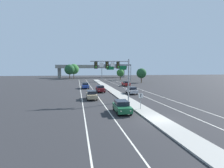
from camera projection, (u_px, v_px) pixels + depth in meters
The scene contains 20 objects.
ground_plane at pixel (158, 120), 21.15m from camera, with size 260.00×260.00×0.00m, color #28282B.
median_island at pixel (121, 96), 38.79m from camera, with size 2.40×110.00×0.15m, color #9E9B93.
lane_stripe_oncoming_center at pixel (95, 93), 44.81m from camera, with size 0.14×100.00×0.01m, color silver.
lane_stripe_receding_center at pixel (133, 92), 46.50m from camera, with size 0.14×100.00×0.01m, color silver.
edge_stripe_left at pixel (81, 93), 44.22m from camera, with size 0.14×100.00×0.01m, color silver.
edge_stripe_right at pixel (146, 91), 47.09m from camera, with size 0.14×100.00×0.01m, color silver.
overhead_signal_mast at pixel (115, 70), 32.18m from camera, with size 6.72×0.44×7.20m.
median_sign_post at pixel (141, 99), 26.31m from camera, with size 0.60×0.10×2.20m.
car_oncoming_green at pixel (122, 106), 24.63m from camera, with size 1.90×4.50×1.58m.
car_oncoming_tan at pixel (92, 95), 35.26m from camera, with size 1.89×4.50×1.58m.
car_oncoming_darkred at pixel (100, 89), 45.73m from camera, with size 1.90×4.50×1.58m.
car_oncoming_blue at pixel (85, 86), 54.05m from camera, with size 1.86×4.49×1.58m.
car_receding_silver at pixel (132, 90), 42.82m from camera, with size 1.84×4.48×1.58m.
car_receding_red at pixel (126, 83), 61.25m from camera, with size 1.92×4.51×1.58m.
highway_sign_gantry at pixel (117, 67), 82.97m from camera, with size 13.28×0.42×7.50m.
overpass_bridge at pixel (92, 68), 114.77m from camera, with size 42.40×6.40×7.65m.
tree_far_right_a at pixel (120, 73), 92.52m from camera, with size 3.67×3.67×5.31m.
tree_far_right_b at pixel (141, 73), 74.98m from camera, with size 3.94×3.94×5.70m.
tree_far_left_b at pixel (70, 70), 99.10m from camera, with size 5.30×5.30×7.67m.
tree_far_left_a at pixel (74, 69), 101.77m from camera, with size 5.48×5.48×7.93m.
Camera 1 is at (-8.77, -19.47, 5.82)m, focal length 30.37 mm.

